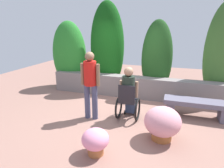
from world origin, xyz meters
The scene contains 8 objects.
ground_plane centered at (0.00, 0.00, 0.00)m, with size 13.39×13.39×0.00m, color #8F675B.
stone_retaining_wall centered at (0.00, 1.44, 0.34)m, with size 5.52×0.40×0.68m, color slate.
hedge_backdrop centered at (-0.35, 1.91, 1.37)m, with size 6.21×0.97×3.06m.
stone_bench centered at (1.86, 0.46, 0.31)m, with size 1.61×0.47×0.46m.
person_in_wheelchair centered at (0.23, -0.15, 0.62)m, with size 0.53×0.66×1.33m.
person_standing_companion centered at (-0.65, -0.42, 0.97)m, with size 0.49×0.30×1.68m.
flower_pot_purple_near centered at (1.11, -0.86, 0.37)m, with size 0.74×0.74×0.70m.
flower_pot_terracotta_by_wall centered at (0.02, -1.73, 0.27)m, with size 0.50×0.50×0.50m.
Camera 1 is at (1.25, -4.55, 2.26)m, focal length 31.45 mm.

